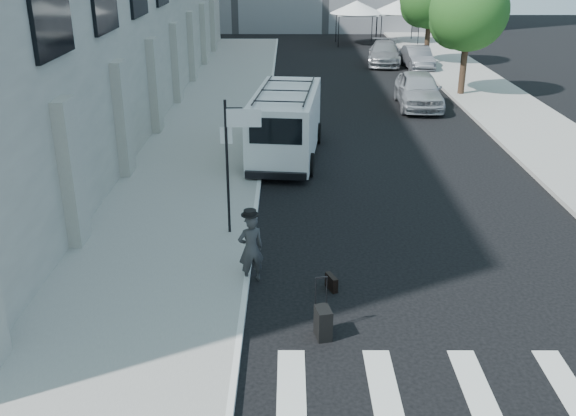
{
  "coord_description": "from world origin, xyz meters",
  "views": [
    {
      "loc": [
        -1.04,
        -12.08,
        7.14
      ],
      "look_at": [
        -1.07,
        2.04,
        1.3
      ],
      "focal_mm": 40.0,
      "sensor_mm": 36.0,
      "label": 1
    }
  ],
  "objects_px": {
    "briefcase": "(331,282)",
    "suitcase": "(323,323)",
    "businessman": "(251,249)",
    "parked_car_c": "(385,53)",
    "cargo_van": "(286,123)",
    "parked_car_b": "(417,58)",
    "parked_car_a": "(419,90)"
  },
  "relations": [
    {
      "from": "briefcase",
      "to": "suitcase",
      "type": "relative_size",
      "value": 0.36
    },
    {
      "from": "parked_car_a",
      "to": "parked_car_b",
      "type": "bearing_deg",
      "value": 82.53
    },
    {
      "from": "briefcase",
      "to": "suitcase",
      "type": "height_order",
      "value": "suitcase"
    },
    {
      "from": "briefcase",
      "to": "suitcase",
      "type": "xyz_separation_m",
      "value": [
        -0.28,
        -1.87,
        0.16
      ]
    },
    {
      "from": "parked_car_c",
      "to": "cargo_van",
      "type": "bearing_deg",
      "value": -100.39
    },
    {
      "from": "businessman",
      "to": "cargo_van",
      "type": "bearing_deg",
      "value": -116.45
    },
    {
      "from": "suitcase",
      "to": "parked_car_a",
      "type": "xyz_separation_m",
      "value": [
        5.38,
        19.13,
        0.5
      ]
    },
    {
      "from": "businessman",
      "to": "parked_car_b",
      "type": "height_order",
      "value": "businessman"
    },
    {
      "from": "parked_car_a",
      "to": "parked_car_c",
      "type": "bearing_deg",
      "value": 92.75
    },
    {
      "from": "briefcase",
      "to": "parked_car_c",
      "type": "distance_m",
      "value": 29.23
    },
    {
      "from": "businessman",
      "to": "cargo_van",
      "type": "height_order",
      "value": "cargo_van"
    },
    {
      "from": "briefcase",
      "to": "businessman",
      "type": "bearing_deg",
      "value": 146.22
    },
    {
      "from": "parked_car_a",
      "to": "parked_car_c",
      "type": "height_order",
      "value": "parked_car_a"
    },
    {
      "from": "briefcase",
      "to": "cargo_van",
      "type": "xyz_separation_m",
      "value": [
        -1.04,
        9.71,
        1.06
      ]
    },
    {
      "from": "cargo_van",
      "to": "parked_car_c",
      "type": "xyz_separation_m",
      "value": [
        6.14,
        19.07,
        -0.52
      ]
    },
    {
      "from": "businessman",
      "to": "parked_car_a",
      "type": "distance_m",
      "value": 18.23
    },
    {
      "from": "suitcase",
      "to": "cargo_van",
      "type": "bearing_deg",
      "value": 81.92
    },
    {
      "from": "briefcase",
      "to": "cargo_van",
      "type": "height_order",
      "value": "cargo_van"
    },
    {
      "from": "suitcase",
      "to": "parked_car_a",
      "type": "relative_size",
      "value": 0.25
    },
    {
      "from": "suitcase",
      "to": "parked_car_c",
      "type": "height_order",
      "value": "parked_car_c"
    },
    {
      "from": "suitcase",
      "to": "parked_car_b",
      "type": "bearing_deg",
      "value": 64.3
    },
    {
      "from": "businessman",
      "to": "briefcase",
      "type": "bearing_deg",
      "value": 146.17
    },
    {
      "from": "suitcase",
      "to": "cargo_van",
      "type": "xyz_separation_m",
      "value": [
        -0.76,
        11.58,
        0.9
      ]
    },
    {
      "from": "businessman",
      "to": "suitcase",
      "type": "relative_size",
      "value": 1.33
    },
    {
      "from": "briefcase",
      "to": "suitcase",
      "type": "bearing_deg",
      "value": -120.26
    },
    {
      "from": "businessman",
      "to": "briefcase",
      "type": "height_order",
      "value": "businessman"
    },
    {
      "from": "businessman",
      "to": "parked_car_c",
      "type": "distance_m",
      "value": 29.22
    },
    {
      "from": "suitcase",
      "to": "parked_car_b",
      "type": "xyz_separation_m",
      "value": [
        7.18,
        29.11,
        0.34
      ]
    },
    {
      "from": "parked_car_c",
      "to": "suitcase",
      "type": "bearing_deg",
      "value": -92.49
    },
    {
      "from": "briefcase",
      "to": "parked_car_c",
      "type": "relative_size",
      "value": 0.09
    },
    {
      "from": "businessman",
      "to": "briefcase",
      "type": "relative_size",
      "value": 3.71
    },
    {
      "from": "parked_car_a",
      "to": "briefcase",
      "type": "bearing_deg",
      "value": -103.72
    }
  ]
}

